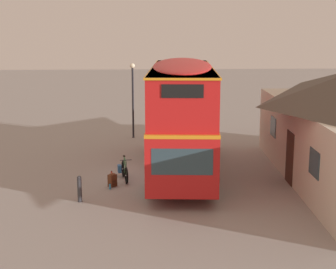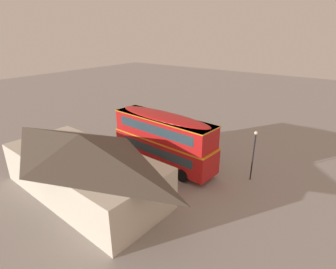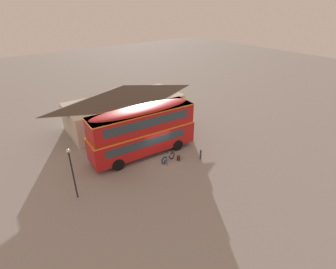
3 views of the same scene
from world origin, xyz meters
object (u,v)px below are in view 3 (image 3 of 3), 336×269
Objects in this scene: double_decker_bus at (143,129)px; touring_bicycle at (168,158)px; water_bottle_blue_sports at (182,158)px; kerb_bollard at (201,154)px; street_lamp at (72,168)px; water_bottle_red_squeeze at (167,165)px; backpack_on_ground at (178,158)px.

double_decker_bus is 3.51m from touring_bicycle.
kerb_bollard is at bearing -35.42° from water_bottle_blue_sports.
water_bottle_blue_sports is 9.99m from street_lamp.
water_bottle_blue_sports is at bearing -4.74° from street_lamp.
double_decker_bus is 5.83m from kerb_bollard.
water_bottle_blue_sports is 1.75m from water_bottle_red_squeeze.
backpack_on_ground is 1.40m from water_bottle_red_squeeze.
street_lamp is at bearing 170.75° from kerb_bollard.
water_bottle_red_squeeze is at bearing -132.11° from touring_bicycle.
backpack_on_ground is at bearing 148.77° from kerb_bollard.
touring_bicycle reaches higher than water_bottle_blue_sports.
touring_bicycle is at bearing -67.15° from double_decker_bus.
street_lamp reaches higher than kerb_bollard.
backpack_on_ground is (1.93, -2.90, -2.37)m from double_decker_bus.
street_lamp reaches higher than backpack_on_ground.
double_decker_bus is 3.96m from water_bottle_red_squeeze.
backpack_on_ground is at bearing 168.26° from water_bottle_blue_sports.
kerb_bollard is at bearing -31.23° from backpack_on_ground.
water_bottle_blue_sports is 0.25× the size of kerb_bollard.
street_lamp is at bearing -163.48° from double_decker_bus.
double_decker_bus reaches higher than water_bottle_red_squeeze.
water_bottle_red_squeeze is at bearing 162.97° from kerb_bollard.
water_bottle_red_squeeze is 8.31m from street_lamp.
kerb_bollard is (3.70, -3.97, -2.14)m from double_decker_bus.
street_lamp is at bearing 173.99° from water_bottle_red_squeeze.
water_bottle_red_squeeze is 0.25× the size of kerb_bollard.
touring_bicycle is at bearing 150.47° from kerb_bollard.
touring_bicycle is 1.00m from backpack_on_ground.
water_bottle_red_squeeze is at bearing -175.56° from backpack_on_ground.
double_decker_bus is at bearing 112.85° from touring_bicycle.
kerb_bollard reaches higher than water_bottle_blue_sports.
double_decker_bus reaches higher than touring_bicycle.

